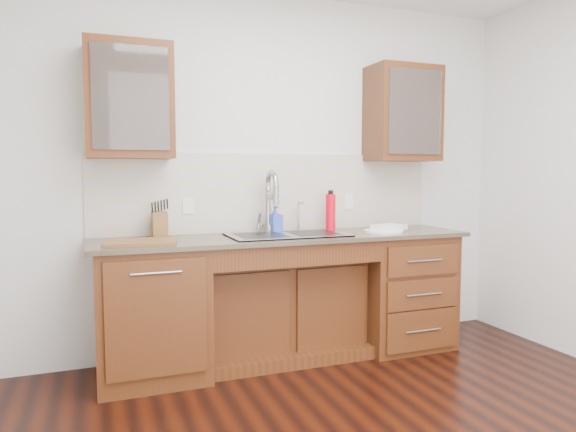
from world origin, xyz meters
name	(u,v)px	position (x,y,z in m)	size (l,w,h in m)	color
wall_back	(270,174)	(0.00, 1.80, 1.35)	(4.00, 0.10, 2.70)	silver
base_cabinet_left	(152,312)	(-0.95, 1.44, 0.44)	(0.70, 0.62, 0.88)	#593014
base_cabinet_center	(282,308)	(0.00, 1.53, 0.35)	(1.20, 0.44, 0.70)	#593014
base_cabinet_right	(398,289)	(0.95, 1.44, 0.44)	(0.70, 0.62, 0.88)	#593014
countertop	(287,237)	(0.00, 1.43, 0.90)	(2.70, 0.65, 0.03)	#84705B
backsplash	(272,192)	(0.00, 1.74, 1.21)	(2.70, 0.02, 0.59)	beige
sink	(288,247)	(0.00, 1.41, 0.83)	(0.84, 0.46, 0.19)	#9E9EA5
faucet	(268,206)	(-0.07, 1.64, 1.11)	(0.04, 0.04, 0.40)	#999993
filter_tap	(298,215)	(0.18, 1.65, 1.03)	(0.02, 0.02, 0.24)	#999993
upper_cabinet_left	(129,101)	(-1.05, 1.58, 1.83)	(0.55, 0.34, 0.75)	#593014
upper_cabinet_right	(403,114)	(1.05, 1.58, 1.83)	(0.55, 0.34, 0.75)	#593014
outlet_left	(188,205)	(-0.65, 1.73, 1.12)	(0.08, 0.01, 0.12)	white
outlet_right	(349,202)	(0.65, 1.73, 1.12)	(0.08, 0.01, 0.12)	white
soap_bottle	(275,219)	(-0.02, 1.63, 1.01)	(0.09, 0.09, 0.20)	blue
water_bottle	(331,212)	(0.42, 1.58, 1.05)	(0.08, 0.08, 0.28)	red
plate	(384,231)	(0.75, 1.35, 0.92)	(0.30, 0.30, 0.02)	white
dish_towel	(389,227)	(0.81, 1.36, 0.94)	(0.24, 0.17, 0.04)	silver
knife_block	(159,225)	(-0.87, 1.60, 1.00)	(0.10, 0.16, 0.18)	#A3692D
cutting_board	(141,242)	(-1.01, 1.35, 0.92)	(0.44, 0.31, 0.02)	brown
cup_left_a	(123,109)	(-1.09, 1.58, 1.77)	(0.13, 0.13, 0.10)	silver
cup_left_b	(146,110)	(-0.94, 1.58, 1.77)	(0.10, 0.10, 0.10)	white
cup_right_a	(389,121)	(0.92, 1.58, 1.77)	(0.11, 0.11, 0.09)	white
cup_right_b	(407,121)	(1.09, 1.58, 1.78)	(0.11, 0.11, 0.10)	silver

